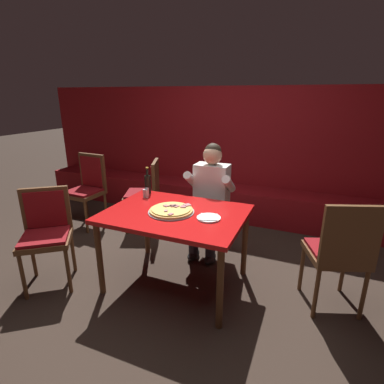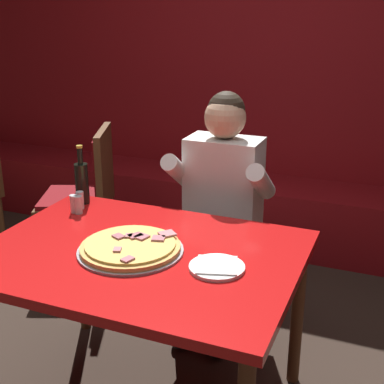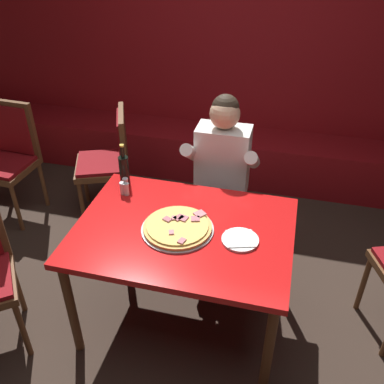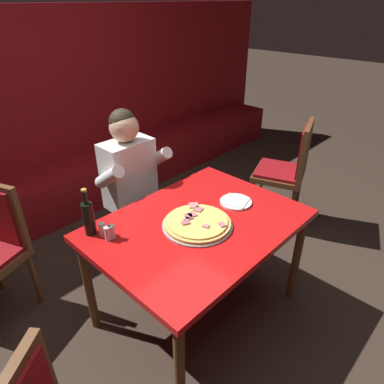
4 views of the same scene
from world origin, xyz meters
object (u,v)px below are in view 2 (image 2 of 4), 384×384
Objects in this scene: dining_chair_far_left at (87,190)px; main_dining_table at (140,269)px; shaker_black_pepper at (78,206)px; beer_bottle at (82,182)px; diner_seated_blue_shirt at (218,206)px; shaker_red_pepper_flakes at (80,201)px; shaker_parmesan at (74,205)px; plate_white_paper at (217,267)px; pizza at (131,247)px.

main_dining_table is at bearing -47.80° from dining_chair_far_left.
dining_chair_far_left is (-0.46, 0.76, -0.23)m from shaker_black_pepper.
beer_bottle is 0.69m from diner_seated_blue_shirt.
beer_bottle is at bearing -150.61° from diner_seated_blue_shirt.
shaker_red_pepper_flakes reaches higher than main_dining_table.
diner_seated_blue_shirt reaches higher than shaker_parmesan.
shaker_parmesan is (-0.48, 0.25, 0.12)m from main_dining_table.
main_dining_table is at bearing -36.40° from beer_bottle.
main_dining_table is 0.58m from shaker_red_pepper_flakes.
dining_chair_far_left is at bearing 140.41° from plate_white_paper.
shaker_black_pepper is (0.03, -0.05, 0.00)m from shaker_red_pepper_flakes.
diner_seated_blue_shirt is at bearing 109.32° from plate_white_paper.
beer_bottle reaches higher than shaker_black_pepper.
shaker_parmesan reaches higher than pizza.
main_dining_table is 1.33× the size of dining_chair_far_left.
plate_white_paper is 0.94m from beer_bottle.
pizza is 0.55m from shaker_red_pepper_flakes.
plate_white_paper is 0.78m from diner_seated_blue_shirt.
plate_white_paper is 0.88m from shaker_red_pepper_flakes.
shaker_parmesan is at bearing 148.81° from pizza.
pizza is 0.33× the size of diner_seated_blue_shirt.
main_dining_table is 4.34× the size of beer_bottle.
diner_seated_blue_shirt is at bearing 29.39° from beer_bottle.
shaker_black_pepper is (-0.79, 0.28, 0.03)m from plate_white_paper.
main_dining_table is 0.71m from diner_seated_blue_shirt.
shaker_parmesan is at bearing -59.95° from dining_chair_far_left.
beer_bottle is 3.40× the size of shaker_black_pepper.
main_dining_table is at bearing -96.48° from diner_seated_blue_shirt.
shaker_red_pepper_flakes is 1.00× the size of shaker_black_pepper.
shaker_parmesan is at bearing 152.16° from main_dining_table.
beer_bottle reaches higher than main_dining_table.
shaker_red_pepper_flakes is at bearing 90.67° from shaker_parmesan.
plate_white_paper is at bearing -39.59° from dining_chair_far_left.
beer_bottle reaches higher than dining_chair_far_left.
diner_seated_blue_shirt reaches higher than plate_white_paper.
main_dining_table is 14.74× the size of shaker_parmesan.
shaker_red_pepper_flakes is 0.05m from shaker_parmesan.
shaker_black_pepper is at bearing -139.12° from diner_seated_blue_shirt.
main_dining_table is 1.36m from dining_chair_far_left.
plate_white_paper is (0.34, -0.03, 0.09)m from main_dining_table.
diner_seated_blue_shirt reaches higher than shaker_red_pepper_flakes.
plate_white_paper is at bearing -1.29° from pizza.
main_dining_table is at bearing -32.40° from shaker_red_pepper_flakes.
main_dining_table is 0.99× the size of diner_seated_blue_shirt.
plate_white_paper is at bearing -18.92° from shaker_parmesan.
main_dining_table is 0.10m from pizza.
shaker_parmesan is 0.07× the size of diner_seated_blue_shirt.
shaker_red_pepper_flakes reaches higher than pizza.
beer_bottle is 3.40× the size of shaker_parmesan.
beer_bottle reaches higher than plate_white_paper.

